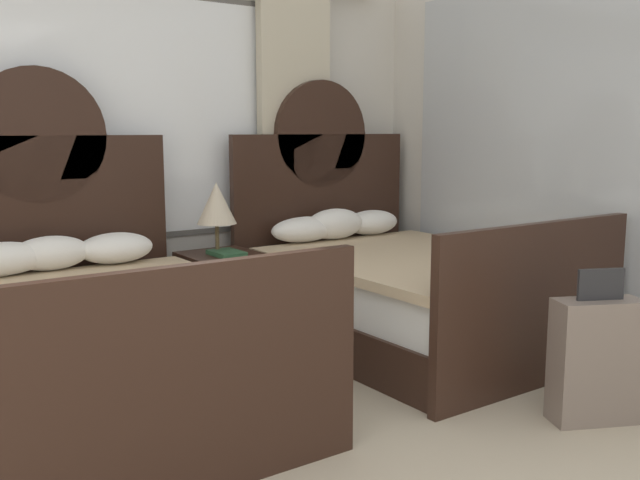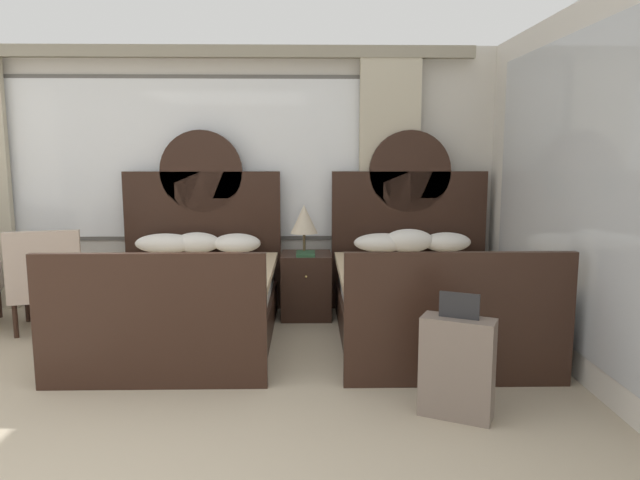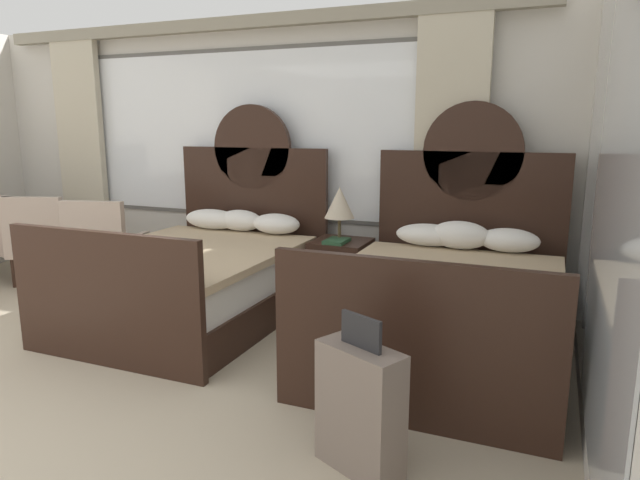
{
  "view_description": "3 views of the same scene",
  "coord_description": "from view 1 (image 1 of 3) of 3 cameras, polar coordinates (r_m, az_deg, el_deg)",
  "views": [
    {
      "loc": [
        -0.93,
        -0.78,
        1.47
      ],
      "look_at": [
        1.38,
        2.49,
        0.84
      ],
      "focal_mm": 39.66,
      "sensor_mm": 36.0,
      "label": 1
    },
    {
      "loc": [
        1.26,
        -2.24,
        1.64
      ],
      "look_at": [
        1.36,
        2.36,
        0.94
      ],
      "focal_mm": 32.98,
      "sensor_mm": 36.0,
      "label": 2
    },
    {
      "loc": [
        2.95,
        -1.16,
        1.66
      ],
      "look_at": [
        1.45,
        2.46,
        0.85
      ],
      "focal_mm": 31.58,
      "sensor_mm": 36.0,
      "label": 3
    }
  ],
  "objects": [
    {
      "name": "bed_near_window",
      "position": [
        3.9,
        -17.48,
        -7.76
      ],
      "size": [
        1.6,
        2.16,
        1.85
      ],
      "color": "black",
      "rests_on": "ground_plane"
    },
    {
      "name": "bed_near_mirror",
      "position": [
        4.94,
        6.7,
        -3.89
      ],
      "size": [
        1.6,
        2.16,
        1.85
      ],
      "color": "black",
      "rests_on": "ground_plane"
    },
    {
      "name": "nightstand_between_beds",
      "position": [
        4.9,
        -7.96,
        -4.74
      ],
      "size": [
        0.49,
        0.51,
        0.64
      ],
      "color": "black",
      "rests_on": "ground_plane"
    },
    {
      "name": "book_on_nightstand",
      "position": [
        4.75,
        -7.55,
        -1.06
      ],
      "size": [
        0.18,
        0.26,
        0.03
      ],
      "color": "#285133",
      "rests_on": "nightstand_between_beds"
    },
    {
      "name": "wall_right_mirror",
      "position": [
        4.84,
        24.07,
        6.75
      ],
      "size": [
        0.08,
        4.55,
        2.7
      ],
      "color": "beige",
      "rests_on": "ground_plane"
    },
    {
      "name": "suitcase_on_floor",
      "position": [
        3.86,
        21.38,
        -9.01
      ],
      "size": [
        0.48,
        0.36,
        0.79
      ],
      "color": "#75665B",
      "rests_on": "ground_plane"
    },
    {
      "name": "wall_back_window",
      "position": [
        4.83,
        -24.39,
        7.56
      ],
      "size": [
        6.4,
        0.22,
        2.7
      ],
      "color": "beige",
      "rests_on": "ground_plane"
    },
    {
      "name": "table_lamp_on_nightstand",
      "position": [
        4.79,
        -8.35,
        2.86
      ],
      "size": [
        0.27,
        0.27,
        0.48
      ],
      "color": "brown",
      "rests_on": "nightstand_between_beds"
    }
  ]
}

